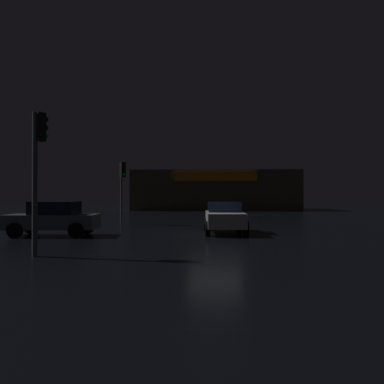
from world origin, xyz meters
The scene contains 6 objects.
ground_plane centered at (0.00, 0.00, 0.00)m, with size 120.00×120.00×0.00m, color black.
store_building centered at (0.80, 30.09, 2.46)m, with size 20.50×8.45×4.92m.
traffic_signal_main centered at (-5.68, -6.25, 3.08)m, with size 0.42×0.43×4.48m.
traffic_signal_opposite centered at (-5.81, 6.11, 2.91)m, with size 0.42×0.42×4.02m.
car_near centered at (-7.49, -0.70, 0.82)m, with size 4.14×2.07×1.60m.
car_far centered at (0.50, 0.88, 0.80)m, with size 2.07×3.91×1.54m.
Camera 1 is at (-0.47, -17.59, 1.92)m, focal length 34.62 mm.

